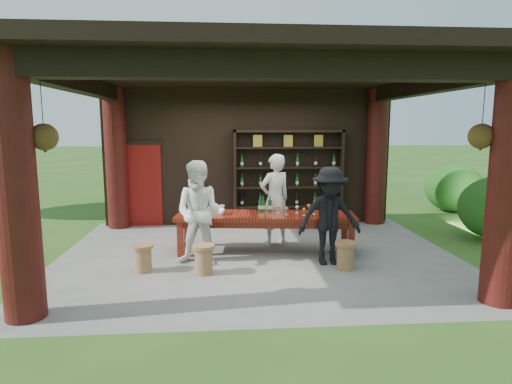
{
  "coord_description": "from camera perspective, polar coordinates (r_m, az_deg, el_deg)",
  "views": [
    {
      "loc": [
        -0.62,
        -7.76,
        2.42
      ],
      "look_at": [
        0.0,
        0.4,
        1.15
      ],
      "focal_mm": 30.0,
      "sensor_mm": 36.0,
      "label": 1
    }
  ],
  "objects": [
    {
      "name": "ground",
      "position": [
        8.15,
        0.22,
        -8.45
      ],
      "size": [
        90.0,
        90.0,
        0.0
      ],
      "primitive_type": "plane",
      "color": "#2D5119",
      "rests_on": "ground"
    },
    {
      "name": "pavilion",
      "position": [
        8.21,
        -0.11,
        6.8
      ],
      "size": [
        7.5,
        6.0,
        3.6
      ],
      "color": "slate",
      "rests_on": "ground"
    },
    {
      "name": "wine_shelf",
      "position": [
        10.4,
        4.3,
        1.87
      ],
      "size": [
        2.64,
        0.4,
        2.33
      ],
      "color": "black",
      "rests_on": "ground"
    },
    {
      "name": "tasting_table",
      "position": [
        8.21,
        1.27,
        -3.75
      ],
      "size": [
        3.46,
        1.23,
        0.75
      ],
      "rotation": [
        0.0,
        0.0,
        -0.11
      ],
      "color": "#4F180B",
      "rests_on": "ground"
    },
    {
      "name": "stool_near_left",
      "position": [
        7.17,
        -6.99,
        -8.8
      ],
      "size": [
        0.37,
        0.37,
        0.49
      ],
      "rotation": [
        0.0,
        0.0,
        0.09
      ],
      "color": "brown",
      "rests_on": "ground"
    },
    {
      "name": "stool_near_right",
      "position": [
        7.48,
        11.84,
        -8.19
      ],
      "size": [
        0.36,
        0.36,
        0.48
      ],
      "rotation": [
        0.0,
        0.0,
        -0.26
      ],
      "color": "brown",
      "rests_on": "ground"
    },
    {
      "name": "stool_far_left",
      "position": [
        7.46,
        -14.82,
        -8.42
      ],
      "size": [
        0.35,
        0.35,
        0.46
      ],
      "rotation": [
        0.0,
        0.0,
        -0.01
      ],
      "color": "brown",
      "rests_on": "ground"
    },
    {
      "name": "host",
      "position": [
        8.75,
        2.55,
        -0.99
      ],
      "size": [
        0.8,
        0.69,
        1.86
      ],
      "primitive_type": "imported",
      "rotation": [
        0.0,
        0.0,
        3.58
      ],
      "color": "silver",
      "rests_on": "ground"
    },
    {
      "name": "guest_woman",
      "position": [
        7.5,
        -7.44,
        -2.81
      ],
      "size": [
        1.0,
        0.84,
        1.83
      ],
      "primitive_type": "imported",
      "rotation": [
        0.0,
        0.0,
        -0.17
      ],
      "color": "white",
      "rests_on": "ground"
    },
    {
      "name": "guest_man",
      "position": [
        7.57,
        9.77,
        -3.18
      ],
      "size": [
        1.14,
        0.7,
        1.72
      ],
      "primitive_type": "imported",
      "rotation": [
        0.0,
        0.0,
        0.05
      ],
      "color": "black",
      "rests_on": "ground"
    },
    {
      "name": "table_bottles",
      "position": [
        8.43,
        1.13,
        -1.53
      ],
      "size": [
        0.27,
        0.11,
        0.31
      ],
      "color": "#194C1E",
      "rests_on": "tasting_table"
    },
    {
      "name": "table_glasses",
      "position": [
        8.22,
        4.81,
        -2.39
      ],
      "size": [
        2.01,
        0.46,
        0.15
      ],
      "color": "silver",
      "rests_on": "tasting_table"
    },
    {
      "name": "napkin_basket",
      "position": [
        8.17,
        -5.48,
        -2.51
      ],
      "size": [
        0.28,
        0.21,
        0.14
      ],
      "primitive_type": "cube",
      "rotation": [
        0.0,
        0.0,
        -0.11
      ],
      "color": "#BF6672",
      "rests_on": "tasting_table"
    },
    {
      "name": "shrubs",
      "position": [
        9.71,
        20.32,
        -2.84
      ],
      "size": [
        16.55,
        8.14,
        1.36
      ],
      "color": "#194C14",
      "rests_on": "ground"
    },
    {
      "name": "trees",
      "position": [
        10.11,
        21.01,
        13.62
      ],
      "size": [
        21.85,
        9.81,
        4.8
      ],
      "color": "#3F2819",
      "rests_on": "ground"
    }
  ]
}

